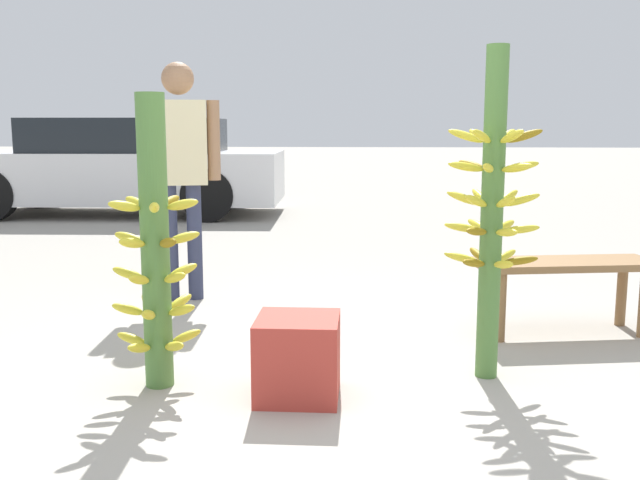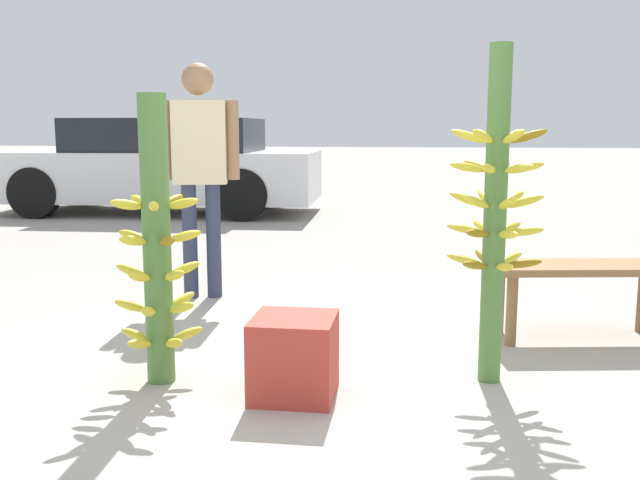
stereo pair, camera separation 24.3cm
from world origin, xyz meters
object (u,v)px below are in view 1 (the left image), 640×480
Objects in this scene: vendor_person at (180,158)px; produce_crate at (298,357)px; banana_stalk_center at (492,211)px; banana_stalk_left at (155,250)px; parked_car at (119,167)px; market_bench at (565,274)px.

produce_crate is (0.96, -1.75, -0.80)m from vendor_person.
vendor_person is at bearing 118.76° from produce_crate.
vendor_person reaches higher than banana_stalk_center.
banana_stalk_left reaches higher than produce_crate.
vendor_person reaches higher than produce_crate.
vendor_person is 0.36× the size of parked_car.
produce_crate is (3.06, -6.51, -0.46)m from parked_car.
vendor_person is 5.21m from parked_car.
banana_stalk_left is 2.32m from market_bench.
parked_car is (-4.49, 5.43, 0.29)m from market_bench.
market_bench is at bearing 25.22° from banana_stalk_left.
banana_stalk_center is 0.34× the size of parked_car.
vendor_person is (-0.31, 1.65, 0.34)m from banana_stalk_left.
vendor_person is 1.51× the size of market_bench.
parked_car is at bearing 122.46° from banana_stalk_center.
banana_stalk_left is 0.86× the size of banana_stalk_center.
market_bench is at bearing 37.06° from produce_crate.
banana_stalk_left is 3.70× the size of produce_crate.
banana_stalk_left is at bearing -161.65° from parked_car.
market_bench is 1.80m from produce_crate.
market_bench is 0.23× the size of parked_car.
vendor_person is at bearing 100.64° from banana_stalk_left.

